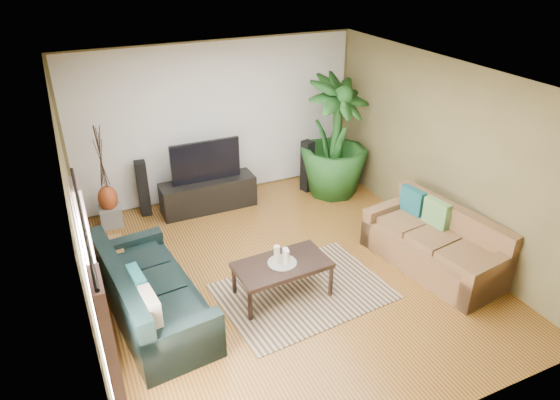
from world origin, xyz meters
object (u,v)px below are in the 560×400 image
speaker_right (307,166)px  pedestal (111,216)px  television (206,161)px  side_table (106,262)px  coffee_table (282,279)px  potted_plant (335,138)px  vase (108,198)px  tv_stand (208,195)px  speaker_left (143,188)px  sofa_right (434,240)px  sofa_left (152,288)px

speaker_right → pedestal: 3.47m
television → side_table: (-1.85, -1.37, -0.61)m
coffee_table → pedestal: coffee_table is taller
potted_plant → vase: potted_plant is taller
vase → side_table: vase is taller
tv_stand → speaker_right: bearing=-2.0°
side_table → speaker_right: bearing=19.2°
speaker_left → speaker_right: speaker_right is taller
speaker_left → pedestal: (-0.58, -0.15, -0.31)m
sofa_right → side_table: sofa_right is taller
vase → side_table: bearing=-99.7°
television → potted_plant: size_ratio=0.55×
potted_plant → side_table: bearing=-166.1°
coffee_table → vase: bearing=119.8°
tv_stand → speaker_left: size_ratio=1.67×
tv_stand → side_table: size_ratio=3.02×
pedestal → vase: vase is taller
sofa_left → side_table: 1.13m
side_table → sofa_left: bearing=-67.9°
television → speaker_right: bearing=-2.6°
speaker_left → potted_plant: potted_plant is taller
coffee_table → speaker_left: 3.14m
potted_plant → vase: (-3.83, 0.45, -0.57)m
tv_stand → potted_plant: bearing=-8.7°
sofa_left → sofa_right: same height
coffee_table → potted_plant: bearing=45.2°
sofa_left → vase: 2.50m
speaker_right → vase: speaker_right is taller
speaker_right → tv_stand: bearing=160.7°
pedestal → tv_stand: bearing=-3.9°
potted_plant → speaker_left: bearing=169.6°
tv_stand → coffee_table: bearing=-86.6°
side_table → pedestal: bearing=80.3°
sofa_right → speaker_right: (-0.48, 2.87, 0.05)m
coffee_table → speaker_left: (-1.18, 2.90, 0.23)m
tv_stand → potted_plant: 2.39m
speaker_right → speaker_left: bearing=156.3°
vase → side_table: size_ratio=0.81×
speaker_left → tv_stand: bearing=-10.5°
side_table → tv_stand: bearing=36.1°
speaker_right → side_table: 3.92m
sofa_right → side_table: (-4.18, 1.59, -0.16)m
coffee_table → pedestal: 3.26m
tv_stand → speaker_right: size_ratio=1.66×
speaker_left → vase: (-0.58, -0.15, 0.01)m
coffee_table → speaker_left: speaker_left is taller
television → vase: television is taller
potted_plant → pedestal: (-3.83, 0.45, -0.89)m
sofa_left → tv_stand: (1.43, 2.38, -0.16)m
television → pedestal: television is taller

